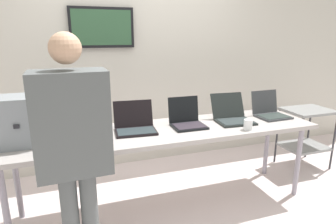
% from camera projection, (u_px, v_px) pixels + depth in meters
% --- Properties ---
extents(ground, '(8.00, 8.00, 0.04)m').
position_uv_depth(ground, '(167.00, 206.00, 2.85)').
color(ground, silver).
extents(back_wall, '(8.00, 0.11, 2.54)m').
position_uv_depth(back_wall, '(137.00, 65.00, 3.54)').
color(back_wall, beige).
rests_on(back_wall, ground).
extents(workbench, '(2.88, 0.70, 0.79)m').
position_uv_depth(workbench, '(167.00, 135.00, 2.65)').
color(workbench, '#A9A29F').
rests_on(workbench, ground).
extents(equipment_box, '(0.35, 0.31, 0.39)m').
position_uv_depth(equipment_box, '(20.00, 121.00, 2.23)').
color(equipment_box, gray).
rests_on(equipment_box, workbench).
extents(laptop_station_0, '(0.36, 0.38, 0.27)m').
position_uv_depth(laptop_station_0, '(78.00, 130.00, 2.44)').
color(laptop_station_0, black).
rests_on(laptop_station_0, workbench).
extents(laptop_station_1, '(0.38, 0.35, 0.25)m').
position_uv_depth(laptop_station_1, '(135.00, 125.00, 2.58)').
color(laptop_station_1, black).
rests_on(laptop_station_1, workbench).
extents(laptop_station_2, '(0.31, 0.30, 0.26)m').
position_uv_depth(laptop_station_2, '(187.00, 120.00, 2.73)').
color(laptop_station_2, black).
rests_on(laptop_station_2, workbench).
extents(laptop_station_3, '(0.38, 0.41, 0.26)m').
position_uv_depth(laptop_station_3, '(232.00, 115.00, 2.88)').
color(laptop_station_3, black).
rests_on(laptop_station_3, workbench).
extents(laptop_station_4, '(0.33, 0.32, 0.26)m').
position_uv_depth(laptop_station_4, '(270.00, 111.00, 3.05)').
color(laptop_station_4, '#383A3E').
rests_on(laptop_station_4, workbench).
extents(person, '(0.45, 0.59, 1.65)m').
position_uv_depth(person, '(74.00, 141.00, 1.76)').
color(person, '#545A5B').
rests_on(person, ground).
extents(coffee_mug, '(0.08, 0.08, 0.10)m').
position_uv_depth(coffee_mug, '(248.00, 125.00, 2.62)').
color(coffee_mug, white).
rests_on(coffee_mug, workbench).
extents(storage_cart, '(0.56, 0.44, 0.75)m').
position_uv_depth(storage_cart, '(306.00, 129.00, 3.58)').
color(storage_cart, gray).
rests_on(storage_cart, ground).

